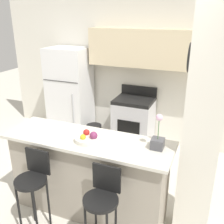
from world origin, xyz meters
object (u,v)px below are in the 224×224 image
(fruit_bowl, at_px, (88,138))
(bar_stool_left, at_px, (33,181))
(refrigerator, at_px, (70,93))
(trash_bin, at_px, (94,134))
(orchid_vase, at_px, (158,140))
(stove_range, at_px, (134,122))
(bar_stool_right, at_px, (102,200))

(fruit_bowl, bearing_deg, bar_stool_left, -136.27)
(refrigerator, xyz_separation_m, trash_bin, (0.60, -0.20, -0.67))
(bar_stool_left, distance_m, fruit_bowl, 0.74)
(orchid_vase, distance_m, fruit_bowl, 0.75)
(stove_range, bearing_deg, orchid_vase, -65.40)
(bar_stool_left, height_order, orchid_vase, orchid_vase)
(bar_stool_left, height_order, fruit_bowl, fruit_bowl)
(fruit_bowl, bearing_deg, stove_range, 92.16)
(trash_bin, bearing_deg, bar_stool_right, -61.93)
(bar_stool_left, height_order, trash_bin, bar_stool_left)
(stove_range, bearing_deg, fruit_bowl, -87.84)
(bar_stool_left, distance_m, trash_bin, 2.17)
(refrigerator, height_order, bar_stool_right, refrigerator)
(bar_stool_right, relative_size, orchid_vase, 2.51)
(stove_range, xyz_separation_m, orchid_vase, (0.81, -1.77, 0.64))
(stove_range, height_order, bar_stool_right, stove_range)
(refrigerator, distance_m, stove_range, 1.35)
(bar_stool_right, distance_m, orchid_vase, 0.82)
(refrigerator, bearing_deg, orchid_vase, -39.80)
(orchid_vase, bearing_deg, trash_bin, 134.20)
(refrigerator, distance_m, bar_stool_right, 2.88)
(refrigerator, height_order, trash_bin, refrigerator)
(refrigerator, bearing_deg, bar_stool_left, -68.56)
(refrigerator, bearing_deg, stove_range, 1.05)
(refrigerator, height_order, orchid_vase, refrigerator)
(orchid_vase, bearing_deg, bar_stool_left, -155.03)
(stove_range, relative_size, orchid_vase, 2.79)
(bar_stool_left, relative_size, orchid_vase, 2.51)
(fruit_bowl, bearing_deg, trash_bin, 114.62)
(trash_bin, bearing_deg, fruit_bowl, -65.38)
(orchid_vase, bearing_deg, fruit_bowl, -170.68)
(refrigerator, height_order, bar_stool_left, refrigerator)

